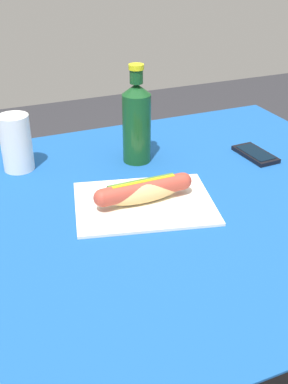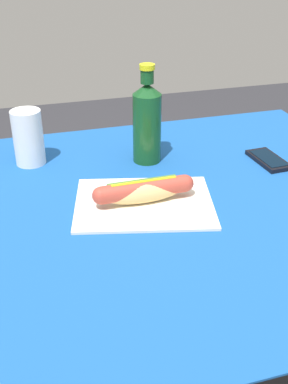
{
  "view_description": "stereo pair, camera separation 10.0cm",
  "coord_description": "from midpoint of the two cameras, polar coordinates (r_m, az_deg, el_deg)",
  "views": [
    {
      "loc": [
        -0.39,
        -0.8,
        1.26
      ],
      "look_at": [
        -0.05,
        0.01,
        0.77
      ],
      "focal_mm": 44.11,
      "sensor_mm": 36.0,
      "label": 1
    },
    {
      "loc": [
        -0.3,
        -0.83,
        1.26
      ],
      "look_at": [
        -0.05,
        0.01,
        0.77
      ],
      "focal_mm": 44.11,
      "sensor_mm": 36.0,
      "label": 2
    }
  ],
  "objects": [
    {
      "name": "drinking_cup",
      "position": [
        1.19,
        -17.55,
        5.62
      ],
      "size": [
        0.07,
        0.07,
        0.14
      ],
      "primitive_type": "cylinder",
      "color": "white",
      "rests_on": "dining_table"
    },
    {
      "name": "dining_table",
      "position": [
        1.09,
        0.04,
        -7.03
      ],
      "size": [
        1.11,
        0.94,
        0.74
      ],
      "color": "brown",
      "rests_on": "ground"
    },
    {
      "name": "paper_wrapper",
      "position": [
        1.01,
        -2.82,
        -1.41
      ],
      "size": [
        0.34,
        0.29,
        0.01
      ],
      "primitive_type": "cube",
      "rotation": [
        0.0,
        0.0,
        -0.24
      ],
      "color": "silver",
      "rests_on": "dining_table"
    },
    {
      "name": "hot_dog",
      "position": [
        1.0,
        -2.89,
        0.17
      ],
      "size": [
        0.22,
        0.05,
        0.05
      ],
      "color": "#E5BC75",
      "rests_on": "paper_wrapper"
    },
    {
      "name": "cell_phone",
      "position": [
        1.25,
        11.11,
        4.46
      ],
      "size": [
        0.07,
        0.13,
        0.01
      ],
      "color": "black",
      "rests_on": "dining_table"
    },
    {
      "name": "soda_bottle",
      "position": [
        1.17,
        -3.37,
        8.5
      ],
      "size": [
        0.07,
        0.07,
        0.25
      ],
      "color": "#14471E",
      "rests_on": "dining_table"
    }
  ]
}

